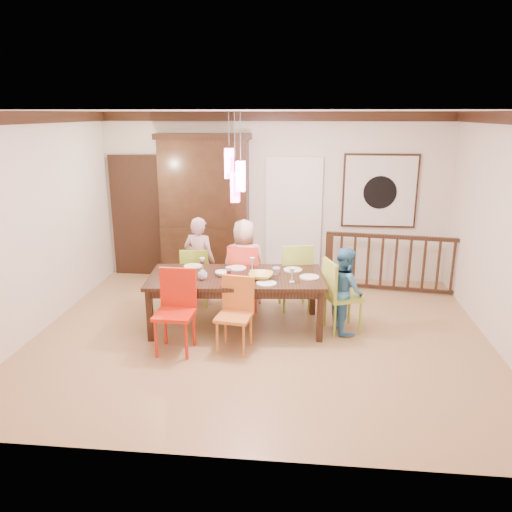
# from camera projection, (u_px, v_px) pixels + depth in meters

# --- Properties ---
(floor) EXTENTS (6.00, 6.00, 0.00)m
(floor) POSITION_uv_depth(u_px,v_px,m) (260.00, 335.00, 6.70)
(floor) COLOR #A98551
(floor) RESTS_ON ground
(ceiling) EXTENTS (6.00, 6.00, 0.00)m
(ceiling) POSITION_uv_depth(u_px,v_px,m) (261.00, 111.00, 5.90)
(ceiling) COLOR white
(ceiling) RESTS_ON wall_back
(wall_back) EXTENTS (6.00, 0.00, 6.00)m
(wall_back) POSITION_uv_depth(u_px,v_px,m) (274.00, 198.00, 8.69)
(wall_back) COLOR silver
(wall_back) RESTS_ON floor
(wall_left) EXTENTS (0.00, 5.00, 5.00)m
(wall_left) POSITION_uv_depth(u_px,v_px,m) (35.00, 225.00, 6.59)
(wall_left) COLOR silver
(wall_left) RESTS_ON floor
(wall_right) EXTENTS (0.00, 5.00, 5.00)m
(wall_right) POSITION_uv_depth(u_px,v_px,m) (508.00, 236.00, 6.01)
(wall_right) COLOR silver
(wall_right) RESTS_ON floor
(crown_molding) EXTENTS (6.00, 5.00, 0.16)m
(crown_molding) POSITION_uv_depth(u_px,v_px,m) (261.00, 118.00, 5.92)
(crown_molding) COLOR black
(crown_molding) RESTS_ON wall_back
(panel_door) EXTENTS (1.04, 0.07, 2.24)m
(panel_door) POSITION_uv_depth(u_px,v_px,m) (141.00, 218.00, 8.99)
(panel_door) COLOR black
(panel_door) RESTS_ON wall_back
(white_doorway) EXTENTS (0.97, 0.05, 2.22)m
(white_doorway) POSITION_uv_depth(u_px,v_px,m) (293.00, 221.00, 8.73)
(white_doorway) COLOR silver
(white_doorway) RESTS_ON wall_back
(painting) EXTENTS (1.25, 0.06, 1.25)m
(painting) POSITION_uv_depth(u_px,v_px,m) (380.00, 191.00, 8.44)
(painting) COLOR black
(painting) RESTS_ON wall_back
(pendant_cluster) EXTENTS (0.27, 0.21, 1.14)m
(pendant_cluster) POSITION_uv_depth(u_px,v_px,m) (235.00, 175.00, 6.39)
(pendant_cluster) COLOR #FF4C94
(pendant_cluster) RESTS_ON ceiling
(dining_table) EXTENTS (2.45, 1.28, 0.75)m
(dining_table) POSITION_uv_depth(u_px,v_px,m) (236.00, 281.00, 6.79)
(dining_table) COLOR black
(dining_table) RESTS_ON floor
(chair_far_left) EXTENTS (0.46, 0.46, 0.93)m
(chair_far_left) POSITION_uv_depth(u_px,v_px,m) (196.00, 272.00, 7.64)
(chair_far_left) COLOR #8AAF28
(chair_far_left) RESTS_ON floor
(chair_far_mid) EXTENTS (0.49, 0.49, 1.02)m
(chair_far_mid) POSITION_uv_depth(u_px,v_px,m) (246.00, 271.00, 7.50)
(chair_far_mid) COLOR #EA3F2A
(chair_far_mid) RESTS_ON floor
(chair_far_right) EXTENTS (0.57, 0.57, 1.03)m
(chair_far_right) POSITION_uv_depth(u_px,v_px,m) (295.00, 271.00, 7.49)
(chair_far_right) COLOR #9DC03E
(chair_far_right) RESTS_ON floor
(chair_near_left) EXTENTS (0.48, 0.48, 1.03)m
(chair_near_left) POSITION_uv_depth(u_px,v_px,m) (174.00, 307.00, 6.09)
(chair_near_left) COLOR red
(chair_near_left) RESTS_ON floor
(chair_near_mid) EXTENTS (0.47, 0.47, 0.92)m
(chair_near_mid) POSITION_uv_depth(u_px,v_px,m) (234.00, 311.00, 6.15)
(chair_near_mid) COLOR #CA6E28
(chair_near_mid) RESTS_ON floor
(chair_end_right) EXTENTS (0.57, 0.57, 1.00)m
(chair_end_right) POSITION_uv_depth(u_px,v_px,m) (343.00, 291.00, 6.71)
(chair_end_right) COLOR #98AF37
(chair_end_right) RESTS_ON floor
(china_hutch) EXTENTS (1.61, 0.46, 2.55)m
(china_hutch) POSITION_uv_depth(u_px,v_px,m) (205.00, 209.00, 8.66)
(china_hutch) COLOR black
(china_hutch) RESTS_ON floor
(balustrade) EXTENTS (2.32, 0.37, 0.96)m
(balustrade) POSITION_uv_depth(u_px,v_px,m) (396.00, 262.00, 8.23)
(balustrade) COLOR black
(balustrade) RESTS_ON floor
(person_far_left) EXTENTS (0.56, 0.43, 1.37)m
(person_far_left) POSITION_uv_depth(u_px,v_px,m) (200.00, 261.00, 7.66)
(person_far_left) COLOR #D9A5B1
(person_far_left) RESTS_ON floor
(person_far_mid) EXTENTS (0.71, 0.52, 1.35)m
(person_far_mid) POSITION_uv_depth(u_px,v_px,m) (244.00, 263.00, 7.58)
(person_far_mid) COLOR beige
(person_far_mid) RESTS_ON floor
(person_end_right) EXTENTS (0.60, 0.68, 1.17)m
(person_end_right) POSITION_uv_depth(u_px,v_px,m) (345.00, 290.00, 6.70)
(person_end_right) COLOR teal
(person_end_right) RESTS_ON floor
(serving_bowl) EXTENTS (0.34, 0.34, 0.08)m
(serving_bowl) POSITION_uv_depth(u_px,v_px,m) (261.00, 276.00, 6.63)
(serving_bowl) COLOR gold
(serving_bowl) RESTS_ON dining_table
(small_bowl) EXTENTS (0.25, 0.25, 0.06)m
(small_bowl) POSITION_uv_depth(u_px,v_px,m) (222.00, 274.00, 6.75)
(small_bowl) COLOR white
(small_bowl) RESTS_ON dining_table
(cup_left) EXTENTS (0.16, 0.16, 0.10)m
(cup_left) POSITION_uv_depth(u_px,v_px,m) (203.00, 276.00, 6.60)
(cup_left) COLOR silver
(cup_left) RESTS_ON dining_table
(cup_right) EXTENTS (0.12, 0.12, 0.10)m
(cup_right) POSITION_uv_depth(u_px,v_px,m) (276.00, 271.00, 6.80)
(cup_right) COLOR silver
(cup_right) RESTS_ON dining_table
(plate_far_left) EXTENTS (0.26, 0.26, 0.01)m
(plate_far_left) POSITION_uv_depth(u_px,v_px,m) (193.00, 266.00, 7.16)
(plate_far_left) COLOR white
(plate_far_left) RESTS_ON dining_table
(plate_far_mid) EXTENTS (0.26, 0.26, 0.01)m
(plate_far_mid) POSITION_uv_depth(u_px,v_px,m) (237.00, 268.00, 7.07)
(plate_far_mid) COLOR white
(plate_far_mid) RESTS_ON dining_table
(plate_far_right) EXTENTS (0.26, 0.26, 0.01)m
(plate_far_right) POSITION_uv_depth(u_px,v_px,m) (293.00, 270.00, 6.99)
(plate_far_right) COLOR white
(plate_far_right) RESTS_ON dining_table
(plate_near_left) EXTENTS (0.26, 0.26, 0.01)m
(plate_near_left) POSITION_uv_depth(u_px,v_px,m) (178.00, 279.00, 6.59)
(plate_near_left) COLOR white
(plate_near_left) RESTS_ON dining_table
(plate_near_mid) EXTENTS (0.26, 0.26, 0.01)m
(plate_near_mid) POSITION_uv_depth(u_px,v_px,m) (266.00, 283.00, 6.44)
(plate_near_mid) COLOR white
(plate_near_mid) RESTS_ON dining_table
(plate_end_right) EXTENTS (0.26, 0.26, 0.01)m
(plate_end_right) POSITION_uv_depth(u_px,v_px,m) (309.00, 277.00, 6.68)
(plate_end_right) COLOR white
(plate_end_right) RESTS_ON dining_table
(wine_glass_a) EXTENTS (0.08, 0.08, 0.19)m
(wine_glass_a) POSITION_uv_depth(u_px,v_px,m) (202.00, 264.00, 6.94)
(wine_glass_a) COLOR #590C19
(wine_glass_a) RESTS_ON dining_table
(wine_glass_b) EXTENTS (0.08, 0.08, 0.19)m
(wine_glass_b) POSITION_uv_depth(u_px,v_px,m) (252.00, 264.00, 6.95)
(wine_glass_b) COLOR silver
(wine_glass_b) RESTS_ON dining_table
(wine_glass_c) EXTENTS (0.08, 0.08, 0.19)m
(wine_glass_c) POSITION_uv_depth(u_px,v_px,m) (229.00, 274.00, 6.53)
(wine_glass_c) COLOR #590C19
(wine_glass_c) RESTS_ON dining_table
(wine_glass_d) EXTENTS (0.08, 0.08, 0.19)m
(wine_glass_d) POSITION_uv_depth(u_px,v_px,m) (292.00, 275.00, 6.49)
(wine_glass_d) COLOR silver
(wine_glass_d) RESTS_ON dining_table
(napkin) EXTENTS (0.18, 0.14, 0.01)m
(napkin) POSITION_uv_depth(u_px,v_px,m) (229.00, 283.00, 6.43)
(napkin) COLOR #D83359
(napkin) RESTS_ON dining_table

